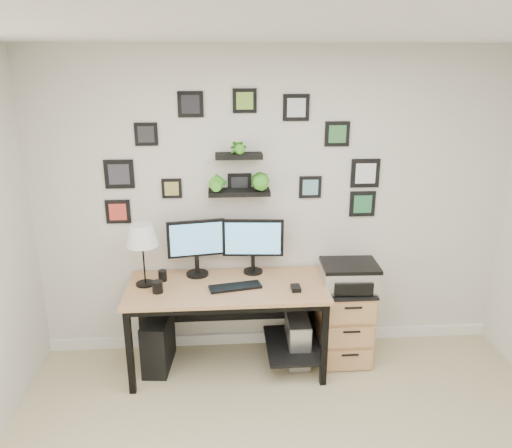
{
  "coord_description": "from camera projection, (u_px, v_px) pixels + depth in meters",
  "views": [
    {
      "loc": [
        -0.44,
        -2.02,
        2.48
      ],
      "look_at": [
        -0.17,
        1.83,
        1.2
      ],
      "focal_mm": 35.0,
      "sensor_mm": 36.0,
      "label": 1
    }
  ],
  "objects": [
    {
      "name": "printer",
      "position": [
        349.0,
        275.0,
        4.13
      ],
      "size": [
        0.47,
        0.39,
        0.21
      ],
      "color": "silver",
      "rests_on": "file_cabinet"
    },
    {
      "name": "mouse",
      "position": [
        296.0,
        288.0,
        3.92
      ],
      "size": [
        0.07,
        0.11,
        0.03
      ],
      "primitive_type": "cube",
      "rotation": [
        0.0,
        0.0,
        0.02
      ],
      "color": "black",
      "rests_on": "desk"
    },
    {
      "name": "file_cabinet",
      "position": [
        344.0,
        321.0,
        4.29
      ],
      "size": [
        0.43,
        0.53,
        0.67
      ],
      "color": "tan",
      "rests_on": "ground"
    },
    {
      "name": "keyboard",
      "position": [
        235.0,
        287.0,
        3.96
      ],
      "size": [
        0.43,
        0.21,
        0.02
      ],
      "primitive_type": "cube",
      "rotation": [
        0.0,
        0.0,
        0.2
      ],
      "color": "black",
      "rests_on": "desk"
    },
    {
      "name": "monitor_left",
      "position": [
        196.0,
        244.0,
        4.11
      ],
      "size": [
        0.47,
        0.21,
        0.48
      ],
      "color": "black",
      "rests_on": "desk"
    },
    {
      "name": "monitor_right",
      "position": [
        253.0,
        242.0,
        4.16
      ],
      "size": [
        0.51,
        0.18,
        0.47
      ],
      "color": "black",
      "rests_on": "desk"
    },
    {
      "name": "desk",
      "position": [
        231.0,
        297.0,
        4.08
      ],
      "size": [
        1.6,
        0.7,
        0.75
      ],
      "color": "tan",
      "rests_on": "ground"
    },
    {
      "name": "pen_cup",
      "position": [
        163.0,
        276.0,
        4.08
      ],
      "size": [
        0.07,
        0.07,
        0.09
      ],
      "primitive_type": "cylinder",
      "color": "black",
      "rests_on": "desk"
    },
    {
      "name": "room",
      "position": [
        273.0,
        337.0,
        4.59
      ],
      "size": [
        4.0,
        4.0,
        4.0
      ],
      "color": "#C6BA8D",
      "rests_on": "ground"
    },
    {
      "name": "table_lamp",
      "position": [
        142.0,
        237.0,
        3.9
      ],
      "size": [
        0.25,
        0.25,
        0.51
      ],
      "color": "black",
      "rests_on": "desk"
    },
    {
      "name": "pc_tower_black",
      "position": [
        158.0,
        341.0,
        4.18
      ],
      "size": [
        0.24,
        0.47,
        0.45
      ],
      "primitive_type": "cube",
      "rotation": [
        0.0,
        0.0,
        -0.09
      ],
      "color": "black",
      "rests_on": "ground"
    },
    {
      "name": "pc_tower_grey",
      "position": [
        297.0,
        339.0,
        4.27
      ],
      "size": [
        0.19,
        0.41,
        0.41
      ],
      "color": "gray",
      "rests_on": "ground"
    },
    {
      "name": "wall_decor",
      "position": [
        243.0,
        166.0,
        4.02
      ],
      "size": [
        2.28,
        0.18,
        1.08
      ],
      "color": "black",
      "rests_on": "ground"
    },
    {
      "name": "mug",
      "position": [
        158.0,
        287.0,
        3.87
      ],
      "size": [
        0.08,
        0.08,
        0.09
      ],
      "primitive_type": "cylinder",
      "color": "black",
      "rests_on": "desk"
    }
  ]
}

